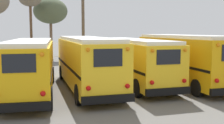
{
  "coord_description": "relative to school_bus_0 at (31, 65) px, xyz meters",
  "views": [
    {
      "loc": [
        -4.34,
        -17.14,
        3.55
      ],
      "look_at": [
        0.0,
        -0.16,
        1.61
      ],
      "focal_mm": 45.0,
      "sensor_mm": 36.0,
      "label": 1
    }
  ],
  "objects": [
    {
      "name": "utility_pole",
      "position": [
        4.66,
        11.12,
        2.43
      ],
      "size": [
        1.8,
        0.29,
        7.9
      ],
      "color": "brown",
      "rests_on": "ground"
    },
    {
      "name": "ground_plane",
      "position": [
        4.89,
        0.81,
        -1.67
      ],
      "size": [
        160.0,
        160.0,
        0.0
      ],
      "primitive_type": "plane",
      "color": "#66635E"
    },
    {
      "name": "school_bus_3",
      "position": [
        9.79,
        0.57,
        0.11
      ],
      "size": [
        2.82,
        9.86,
        3.29
      ],
      "color": "#E5A00C",
      "rests_on": "ground"
    },
    {
      "name": "school_bus_2",
      "position": [
        6.53,
        1.3,
        -0.02
      ],
      "size": [
        2.82,
        10.07,
        3.02
      ],
      "color": "yellow",
      "rests_on": "ground"
    },
    {
      "name": "school_bus_0",
      "position": [
        0.0,
        0.0,
        0.0
      ],
      "size": [
        2.93,
        10.03,
        3.05
      ],
      "color": "#EAAA0F",
      "rests_on": "ground"
    },
    {
      "name": "bare_tree_2",
      "position": [
        1.86,
        19.1,
        4.27
      ],
      "size": [
        4.12,
        4.12,
        7.52
      ],
      "color": "brown",
      "rests_on": "ground"
    },
    {
      "name": "school_bus_1",
      "position": [
        3.26,
        0.64,
        0.06
      ],
      "size": [
        2.78,
        10.37,
        3.17
      ],
      "color": "yellow",
      "rests_on": "ground"
    },
    {
      "name": "fence_line",
      "position": [
        4.89,
        8.16,
        -0.68
      ],
      "size": [
        17.85,
        0.06,
        1.42
      ],
      "color": "#939399",
      "rests_on": "ground"
    }
  ]
}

